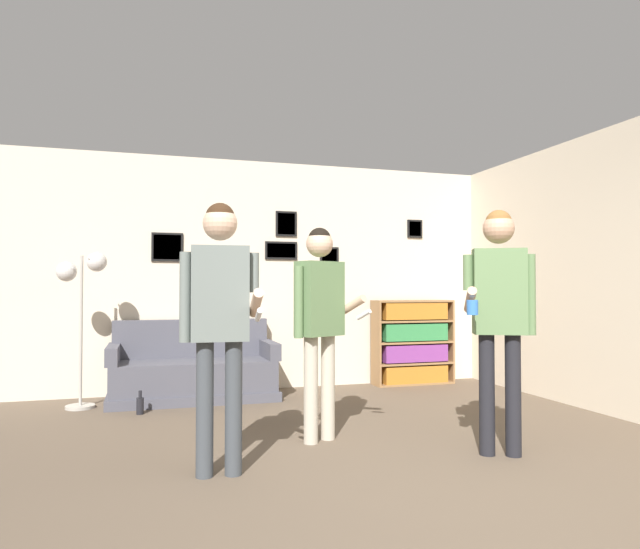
{
  "coord_description": "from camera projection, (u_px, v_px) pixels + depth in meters",
  "views": [
    {
      "loc": [
        -1.64,
        -2.43,
        1.18
      ],
      "look_at": [
        -0.27,
        2.12,
        1.3
      ],
      "focal_mm": 32.0,
      "sensor_mm": 36.0,
      "label": 1
    }
  ],
  "objects": [
    {
      "name": "floor_lamp",
      "position": [
        81.0,
        289.0,
        5.66
      ],
      "size": [
        0.48,
        0.28,
        1.55
      ],
      "color": "#ADA89E",
      "rests_on": "ground_plane"
    },
    {
      "name": "wall_back",
      "position": [
        290.0,
        275.0,
        6.89
      ],
      "size": [
        7.35,
        0.08,
        2.7
      ],
      "color": "beige",
      "rests_on": "ground_plane"
    },
    {
      "name": "person_player_foreground_left",
      "position": [
        220.0,
        306.0,
        3.62
      ],
      "size": [
        0.5,
        0.48,
        1.73
      ],
      "color": "#3D4247",
      "rests_on": "ground_plane"
    },
    {
      "name": "person_watcher_holding_cup",
      "position": [
        499.0,
        303.0,
        4.06
      ],
      "size": [
        0.58,
        0.37,
        1.75
      ],
      "color": "black",
      "rests_on": "ground_plane"
    },
    {
      "name": "wall_right",
      "position": [
        592.0,
        272.0,
        5.55
      ],
      "size": [
        0.06,
        6.64,
        2.7
      ],
      "color": "beige",
      "rests_on": "ground_plane"
    },
    {
      "name": "person_player_foreground_center",
      "position": [
        320.0,
        310.0,
        4.44
      ],
      "size": [
        0.59,
        0.39,
        1.66
      ],
      "color": "#B7AD99",
      "rests_on": "ground_plane"
    },
    {
      "name": "bookshelf",
      "position": [
        413.0,
        342.0,
        7.1
      ],
      "size": [
        1.01,
        0.3,
        1.04
      ],
      "color": "olive",
      "rests_on": "ground_plane"
    },
    {
      "name": "ground_plane",
      "position": [
        498.0,
        532.0,
        2.77
      ],
      "size": [
        20.0,
        20.0,
        0.0
      ],
      "primitive_type": "plane",
      "color": "brown"
    },
    {
      "name": "bottle_on_floor",
      "position": [
        140.0,
        405.0,
        5.36
      ],
      "size": [
        0.07,
        0.07,
        0.22
      ],
      "color": "black",
      "rests_on": "ground_plane"
    },
    {
      "name": "couch",
      "position": [
        194.0,
        373.0,
        6.12
      ],
      "size": [
        1.75,
        0.8,
        0.84
      ],
      "color": "#4C4C56",
      "rests_on": "ground_plane"
    }
  ]
}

